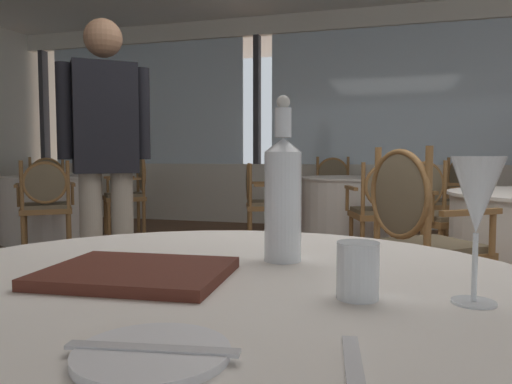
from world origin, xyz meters
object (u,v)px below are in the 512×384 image
at_px(dining_chair_0_0, 446,194).
at_px(diner_person_1, 105,148).
at_px(water_tumbler, 358,270).
at_px(side_plate, 152,354).
at_px(menu_book, 137,273).
at_px(dining_chair_0_1, 334,188).
at_px(dining_chair_0_2, 261,197).
at_px(dining_chair_0_3, 382,205).
at_px(dining_chair_1_0, 417,228).
at_px(dining_chair_3_1, 47,187).
at_px(dining_chair_1_3, 436,207).
at_px(dining_chair_3_3, 46,200).
at_px(wine_glass, 477,198).
at_px(dining_chair_3_0, 132,188).
at_px(water_bottle, 283,195).

bearing_deg(dining_chair_0_0, diner_person_1, 36.73).
bearing_deg(water_tumbler, side_plate, -123.87).
height_order(menu_book, diner_person_1, diner_person_1).
bearing_deg(diner_person_1, menu_book, 174.57).
height_order(dining_chair_0_1, dining_chair_0_2, dining_chair_0_1).
bearing_deg(dining_chair_0_3, dining_chair_1_0, 168.78).
distance_m(water_tumbler, dining_chair_3_1, 6.39).
xyz_separation_m(dining_chair_0_1, dining_chair_1_3, (1.09, -2.11, -0.01)).
xyz_separation_m(dining_chair_3_3, diner_person_1, (1.59, -1.40, 0.46)).
bearing_deg(dining_chair_1_3, dining_chair_3_1, -142.18).
bearing_deg(dining_chair_0_2, dining_chair_0_3, -45.04).
distance_m(side_plate, dining_chair_0_3, 3.96).
height_order(wine_glass, menu_book, wine_glass).
height_order(water_tumbler, dining_chair_3_1, dining_chair_3_1).
distance_m(dining_chair_0_0, diner_person_1, 3.85).
bearing_deg(dining_chair_3_1, dining_chair_0_1, 65.33).
height_order(side_plate, dining_chair_0_3, dining_chair_0_3).
xyz_separation_m(side_plate, dining_chair_3_0, (-2.85, 4.80, -0.16)).
bearing_deg(water_tumbler, dining_chair_3_0, 124.06).
xyz_separation_m(dining_chair_0_3, dining_chair_3_1, (-4.29, 0.99, 0.02)).
bearing_deg(side_plate, dining_chair_0_2, 104.29).
height_order(wine_glass, diner_person_1, diner_person_1).
height_order(dining_chair_1_3, diner_person_1, diner_person_1).
distance_m(dining_chair_0_1, dining_chair_1_0, 3.75).
bearing_deg(water_tumbler, wine_glass, 7.30).
height_order(dining_chair_0_3, diner_person_1, diner_person_1).
distance_m(menu_book, dining_chair_0_0, 5.02).
distance_m(dining_chair_3_0, dining_chair_3_1, 1.34).
distance_m(dining_chair_0_2, dining_chair_3_1, 3.04).
bearing_deg(dining_chair_0_2, water_tumbler, -91.34).
bearing_deg(dining_chair_3_1, dining_chair_1_3, 36.99).
xyz_separation_m(dining_chair_0_1, dining_chair_1_0, (0.89, -3.65, 0.03)).
bearing_deg(water_tumbler, dining_chair_1_0, 85.46).
bearing_deg(dining_chair_0_2, dining_chair_1_0, -76.28).
bearing_deg(diner_person_1, dining_chair_1_0, -125.39).
bearing_deg(diner_person_1, dining_chair_0_3, -79.13).
relative_size(dining_chair_0_0, dining_chair_0_1, 0.99).
bearing_deg(dining_chair_3_0, wine_glass, 86.70).
bearing_deg(menu_book, dining_chair_3_0, 115.78).
bearing_deg(water_tumbler, dining_chair_1_3, 84.28).
height_order(dining_chair_3_3, diner_person_1, diner_person_1).
height_order(dining_chair_0_1, dining_chair_3_0, dining_chair_3_0).
bearing_deg(dining_chair_0_3, menu_book, 156.24).
bearing_deg(wine_glass, dining_chair_0_3, 93.94).
relative_size(dining_chair_1_3, dining_chair_3_1, 0.97).
height_order(water_bottle, dining_chair_3_1, water_bottle).
bearing_deg(diner_person_1, water_tumbler, -178.00).
distance_m(water_tumbler, dining_chair_3_3, 4.51).
height_order(menu_book, dining_chair_3_3, dining_chair_3_3).
distance_m(dining_chair_0_2, dining_chair_1_0, 2.80).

